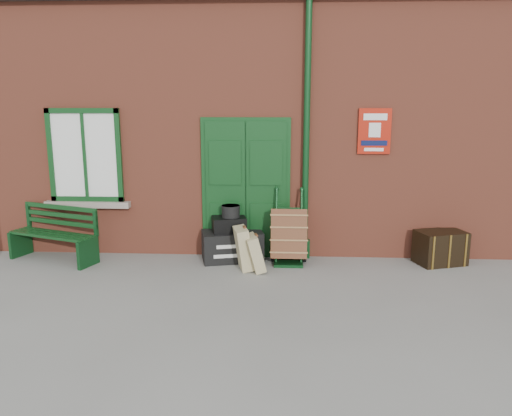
# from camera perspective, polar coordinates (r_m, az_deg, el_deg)

# --- Properties ---
(ground) EXTENTS (80.00, 80.00, 0.00)m
(ground) POSITION_cam_1_polar(r_m,az_deg,el_deg) (6.88, 0.46, -9.23)
(ground) COLOR gray
(ground) RESTS_ON ground
(station_building) EXTENTS (10.30, 4.30, 4.36)m
(station_building) POSITION_cam_1_polar(r_m,az_deg,el_deg) (9.91, 1.45, 10.12)
(station_building) COLOR #A04933
(station_building) RESTS_ON ground
(bench) EXTENTS (1.53, 0.92, 0.91)m
(bench) POSITION_cam_1_polar(r_m,az_deg,el_deg) (8.59, -21.96, -2.59)
(bench) COLOR #103B17
(bench) RESTS_ON ground
(houdini_trunk) EXTENTS (1.04, 0.73, 0.47)m
(houdini_trunk) POSITION_cam_1_polar(r_m,az_deg,el_deg) (8.02, -2.72, -4.33)
(houdini_trunk) COLOR black
(houdini_trunk) RESTS_ON ground
(strongbox) EXTENTS (0.60, 0.49, 0.24)m
(strongbox) POSITION_cam_1_polar(r_m,az_deg,el_deg) (7.94, -3.10, -1.87)
(strongbox) COLOR black
(strongbox) RESTS_ON houdini_trunk
(hatbox) EXTENTS (0.34, 0.34, 0.19)m
(hatbox) POSITION_cam_1_polar(r_m,az_deg,el_deg) (7.88, -2.90, -0.37)
(hatbox) COLOR black
(hatbox) RESTS_ON strongbox
(suitcase_back) EXTENTS (0.37, 0.50, 0.65)m
(suitcase_back) POSITION_cam_1_polar(r_m,az_deg,el_deg) (7.59, -1.46, -4.61)
(suitcase_back) COLOR tan
(suitcase_back) RESTS_ON ground
(suitcase_front) EXTENTS (0.38, 0.46, 0.56)m
(suitcase_front) POSITION_cam_1_polar(r_m,az_deg,el_deg) (7.49, -0.14, -5.17)
(suitcase_front) COLOR tan
(suitcase_front) RESTS_ON ground
(porter_trolley) EXTENTS (0.56, 0.61, 1.15)m
(porter_trolley) POSITION_cam_1_polar(r_m,az_deg,el_deg) (7.87, 3.77, -3.09)
(porter_trolley) COLOR #0E3817
(porter_trolley) RESTS_ON ground
(dark_trunk) EXTENTS (0.83, 0.67, 0.52)m
(dark_trunk) POSITION_cam_1_polar(r_m,az_deg,el_deg) (8.35, 20.32, -4.26)
(dark_trunk) COLOR black
(dark_trunk) RESTS_ON ground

